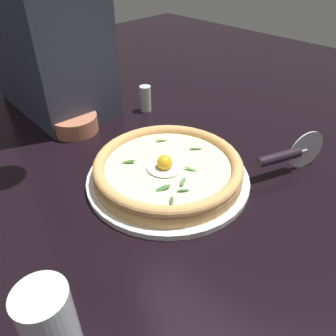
# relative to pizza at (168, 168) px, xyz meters

# --- Properties ---
(ground_plane) EXTENTS (2.40, 2.40, 0.03)m
(ground_plane) POSITION_rel_pizza_xyz_m (-0.02, 0.02, -0.05)
(ground_plane) COLOR black
(ground_plane) RESTS_ON ground
(pizza_plate) EXTENTS (0.34, 0.34, 0.01)m
(pizza_plate) POSITION_rel_pizza_xyz_m (0.00, -0.00, -0.03)
(pizza_plate) COLOR white
(pizza_plate) RESTS_ON ground
(pizza) EXTENTS (0.30, 0.30, 0.06)m
(pizza) POSITION_rel_pizza_xyz_m (0.00, 0.00, 0.00)
(pizza) COLOR #E4A660
(pizza) RESTS_ON pizza_plate
(side_bowl) EXTENTS (0.12, 0.12, 0.04)m
(side_bowl) POSITION_rel_pizza_xyz_m (0.32, 0.02, -0.01)
(side_bowl) COLOR #BC7052
(side_bowl) RESTS_ON ground
(pizza_cutter) EXTENTS (0.07, 0.16, 0.09)m
(pizza_cutter) POSITION_rel_pizza_xyz_m (-0.16, -0.20, 0.01)
(pizza_cutter) COLOR silver
(pizza_cutter) RESTS_ON ground
(drinking_glass) EXTENTS (0.06, 0.06, 0.13)m
(drinking_glass) POSITION_rel_pizza_xyz_m (-0.16, 0.34, 0.02)
(drinking_glass) COLOR silver
(drinking_glass) RESTS_ON ground
(pepper_shaker) EXTENTS (0.03, 0.03, 0.07)m
(pepper_shaker) POSITION_rel_pizza_xyz_m (0.28, -0.19, 0.00)
(pepper_shaker) COLOR silver
(pepper_shaker) RESTS_ON ground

